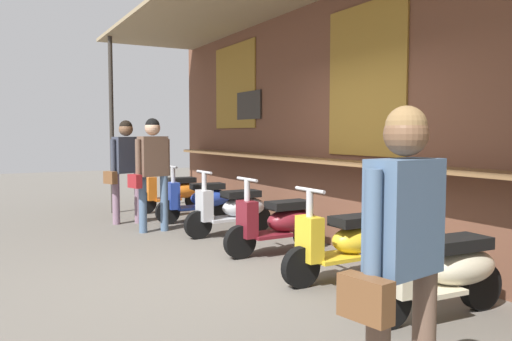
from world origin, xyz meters
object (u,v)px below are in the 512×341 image
scooter_orange (175,191)px  shopper_browsing (126,161)px  scooter_silver (234,209)px  scooter_yellow (348,242)px  scooter_blue (201,199)px  scooter_cream (445,270)px  shopper_with_handbag (152,162)px  shopper_passing (402,238)px  scooter_maroon (281,222)px

scooter_orange → shopper_browsing: (0.90, -1.16, 0.66)m
scooter_silver → scooter_yellow: size_ratio=1.00×
scooter_orange → scooter_blue: size_ratio=1.00×
scooter_silver → scooter_cream: size_ratio=1.00×
scooter_cream → shopper_with_handbag: 4.82m
scooter_blue → scooter_orange: bearing=-86.1°
shopper_passing → shopper_browsing: bearing=167.3°
scooter_silver → scooter_cream: (3.88, -0.00, 0.00)m
scooter_maroon → shopper_with_handbag: size_ratio=0.81×
scooter_yellow → scooter_cream: same height
scooter_orange → shopper_with_handbag: (1.80, -0.99, 0.67)m
scooter_maroon → shopper_with_handbag: shopper_with_handbag is taller
scooter_yellow → scooter_cream: 1.23m
scooter_maroon → scooter_yellow: same height
scooter_maroon → shopper_passing: size_ratio=0.86×
scooter_yellow → scooter_orange: bearing=-90.5°
scooter_blue → scooter_yellow: same height
scooter_cream → scooter_yellow: bearing=-86.8°
scooter_silver → scooter_orange: bearing=-92.2°
scooter_maroon → shopper_browsing: bearing=-70.4°
shopper_browsing → shopper_passing: bearing=-22.5°
scooter_yellow → shopper_browsing: 4.54m
scooter_cream → scooter_orange: bearing=-86.8°
scooter_cream → shopper_passing: bearing=37.5°
scooter_cream → shopper_browsing: size_ratio=0.82×
shopper_with_handbag → scooter_silver: bearing=37.9°
scooter_blue → scooter_cream: 5.16m
scooter_silver → scooter_maroon: size_ratio=1.00×
scooter_silver → shopper_passing: shopper_passing is taller
scooter_blue → shopper_passing: 6.38m
scooter_silver → shopper_passing: 5.15m
scooter_blue → scooter_cream: (5.16, 0.00, 0.00)m
scooter_cream → shopper_passing: size_ratio=0.86×
scooter_blue → shopper_browsing: shopper_browsing is taller
scooter_yellow → shopper_browsing: shopper_browsing is taller
scooter_maroon → shopper_with_handbag: (-2.11, -0.99, 0.67)m
scooter_yellow → scooter_cream: (1.23, -0.00, 0.00)m
scooter_silver → shopper_with_handbag: (-0.78, -0.99, 0.67)m
scooter_orange → scooter_silver: same height
scooter_yellow → shopper_with_handbag: size_ratio=0.81×
scooter_orange → shopper_passing: bearing=77.8°
scooter_silver → scooter_maroon: bearing=87.8°
scooter_silver → scooter_maroon: same height
scooter_blue → scooter_silver: same height
scooter_cream → scooter_silver: bearing=-86.8°
shopper_browsing → scooter_silver: bearing=15.0°
scooter_cream → shopper_with_handbag: bearing=-74.8°
shopper_passing → scooter_orange: bearing=158.9°
scooter_maroon → shopper_passing: bearing=65.9°
scooter_orange → shopper_with_handbag: 2.17m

